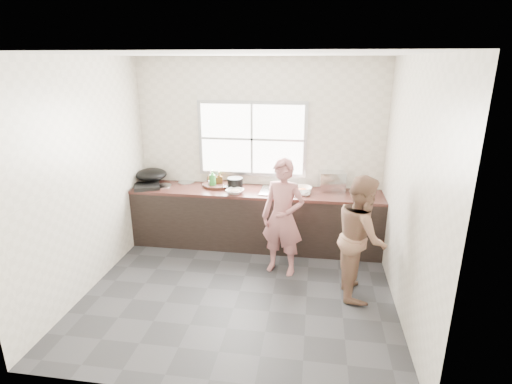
# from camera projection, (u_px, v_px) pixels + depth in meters

# --- Properties ---
(floor) EXTENTS (3.60, 3.20, 0.01)m
(floor) POSITION_uv_depth(u_px,v_px,m) (240.00, 291.00, 4.80)
(floor) COLOR #2C2C2F
(floor) RESTS_ON ground
(ceiling) EXTENTS (3.60, 3.20, 0.01)m
(ceiling) POSITION_uv_depth(u_px,v_px,m) (236.00, 53.00, 3.95)
(ceiling) COLOR silver
(ceiling) RESTS_ON wall_back
(wall_back) EXTENTS (3.60, 0.01, 2.70)m
(wall_back) POSITION_uv_depth(u_px,v_px,m) (259.00, 152.00, 5.89)
(wall_back) COLOR beige
(wall_back) RESTS_ON ground
(wall_left) EXTENTS (0.01, 3.20, 2.70)m
(wall_left) POSITION_uv_depth(u_px,v_px,m) (86.00, 177.00, 4.63)
(wall_left) COLOR silver
(wall_left) RESTS_ON ground
(wall_right) EXTENTS (0.01, 3.20, 2.70)m
(wall_right) POSITION_uv_depth(u_px,v_px,m) (410.00, 192.00, 4.12)
(wall_right) COLOR beige
(wall_right) RESTS_ON ground
(wall_front) EXTENTS (3.60, 0.01, 2.70)m
(wall_front) POSITION_uv_depth(u_px,v_px,m) (196.00, 249.00, 2.87)
(wall_front) COLOR silver
(wall_front) RESTS_ON ground
(cabinet) EXTENTS (3.60, 0.62, 0.82)m
(cabinet) POSITION_uv_depth(u_px,v_px,m) (256.00, 219.00, 5.88)
(cabinet) COLOR black
(cabinet) RESTS_ON floor
(countertop) EXTENTS (3.60, 0.64, 0.04)m
(countertop) POSITION_uv_depth(u_px,v_px,m) (256.00, 192.00, 5.75)
(countertop) COLOR #3A1D17
(countertop) RESTS_ON cabinet
(sink) EXTENTS (0.55, 0.45, 0.02)m
(sink) POSITION_uv_depth(u_px,v_px,m) (280.00, 191.00, 5.69)
(sink) COLOR silver
(sink) RESTS_ON countertop
(faucet) EXTENTS (0.02, 0.02, 0.30)m
(faucet) POSITION_uv_depth(u_px,v_px,m) (281.00, 178.00, 5.83)
(faucet) COLOR silver
(faucet) RESTS_ON countertop
(window_frame) EXTENTS (1.60, 0.05, 1.10)m
(window_frame) POSITION_uv_depth(u_px,v_px,m) (252.00, 139.00, 5.82)
(window_frame) COLOR #9EA0A5
(window_frame) RESTS_ON wall_back
(window_glazing) EXTENTS (1.50, 0.01, 1.00)m
(window_glazing) POSITION_uv_depth(u_px,v_px,m) (252.00, 139.00, 5.80)
(window_glazing) COLOR white
(window_glazing) RESTS_ON window_frame
(woman) EXTENTS (0.59, 0.46, 1.41)m
(woman) POSITION_uv_depth(u_px,v_px,m) (283.00, 221.00, 5.04)
(woman) COLOR #AB6767
(woman) RESTS_ON floor
(person_side) EXTENTS (0.59, 0.74, 1.45)m
(person_side) POSITION_uv_depth(u_px,v_px,m) (361.00, 237.00, 4.56)
(person_side) COLOR brown
(person_side) RESTS_ON floor
(cutting_board) EXTENTS (0.56, 0.56, 0.04)m
(cutting_board) POSITION_uv_depth(u_px,v_px,m) (218.00, 185.00, 5.93)
(cutting_board) COLOR black
(cutting_board) RESTS_ON countertop
(cleaver) EXTENTS (0.21, 0.14, 0.01)m
(cleaver) POSITION_uv_depth(u_px,v_px,m) (230.00, 186.00, 5.79)
(cleaver) COLOR silver
(cleaver) RESTS_ON cutting_board
(bowl_mince) EXTENTS (0.29, 0.29, 0.06)m
(bowl_mince) POSITION_uv_depth(u_px,v_px,m) (235.00, 191.00, 5.60)
(bowl_mince) COLOR silver
(bowl_mince) RESTS_ON countertop
(bowl_crabs) EXTENTS (0.22, 0.22, 0.07)m
(bowl_crabs) POSITION_uv_depth(u_px,v_px,m) (302.00, 190.00, 5.64)
(bowl_crabs) COLOR white
(bowl_crabs) RESTS_ON countertop
(bowl_held) EXTENTS (0.25, 0.25, 0.06)m
(bowl_held) POSITION_uv_depth(u_px,v_px,m) (305.00, 193.00, 5.52)
(bowl_held) COLOR white
(bowl_held) RESTS_ON countertop
(black_pot) EXTENTS (0.28, 0.28, 0.16)m
(black_pot) POSITION_uv_depth(u_px,v_px,m) (235.00, 183.00, 5.80)
(black_pot) COLOR black
(black_pot) RESTS_ON countertop
(plate_food) EXTENTS (0.22, 0.22, 0.02)m
(plate_food) POSITION_uv_depth(u_px,v_px,m) (210.00, 185.00, 5.98)
(plate_food) COLOR silver
(plate_food) RESTS_ON countertop
(bottle_green) EXTENTS (0.13, 0.13, 0.27)m
(bottle_green) POSITION_uv_depth(u_px,v_px,m) (212.00, 179.00, 5.83)
(bottle_green) COLOR #27772A
(bottle_green) RESTS_ON countertop
(bottle_brown_tall) EXTENTS (0.11, 0.11, 0.20)m
(bottle_brown_tall) POSITION_uv_depth(u_px,v_px,m) (219.00, 179.00, 5.93)
(bottle_brown_tall) COLOR #4D3013
(bottle_brown_tall) RESTS_ON countertop
(bottle_brown_short) EXTENTS (0.17, 0.17, 0.18)m
(bottle_brown_short) POSITION_uv_depth(u_px,v_px,m) (212.00, 178.00, 6.03)
(bottle_brown_short) COLOR #3E270F
(bottle_brown_short) RESTS_ON countertop
(glass_jar) EXTENTS (0.09, 0.09, 0.10)m
(glass_jar) POSITION_uv_depth(u_px,v_px,m) (210.00, 184.00, 5.87)
(glass_jar) COLOR silver
(glass_jar) RESTS_ON countertop
(burner) EXTENTS (0.48, 0.48, 0.05)m
(burner) POSITION_uv_depth(u_px,v_px,m) (147.00, 186.00, 5.85)
(burner) COLOR black
(burner) RESTS_ON countertop
(wok) EXTENTS (0.61, 0.61, 0.17)m
(wok) POSITION_uv_depth(u_px,v_px,m) (151.00, 174.00, 6.01)
(wok) COLOR black
(wok) RESTS_ON burner
(dish_rack) EXTENTS (0.40, 0.30, 0.27)m
(dish_rack) POSITION_uv_depth(u_px,v_px,m) (332.00, 181.00, 5.73)
(dish_rack) COLOR silver
(dish_rack) RESTS_ON countertop
(pot_lid_left) EXTENTS (0.30, 0.30, 0.01)m
(pot_lid_left) POSITION_uv_depth(u_px,v_px,m) (163.00, 186.00, 5.94)
(pot_lid_left) COLOR silver
(pot_lid_left) RESTS_ON countertop
(pot_lid_right) EXTENTS (0.32, 0.32, 0.01)m
(pot_lid_right) POSITION_uv_depth(u_px,v_px,m) (186.00, 182.00, 6.11)
(pot_lid_right) COLOR #ADB0B4
(pot_lid_right) RESTS_ON countertop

